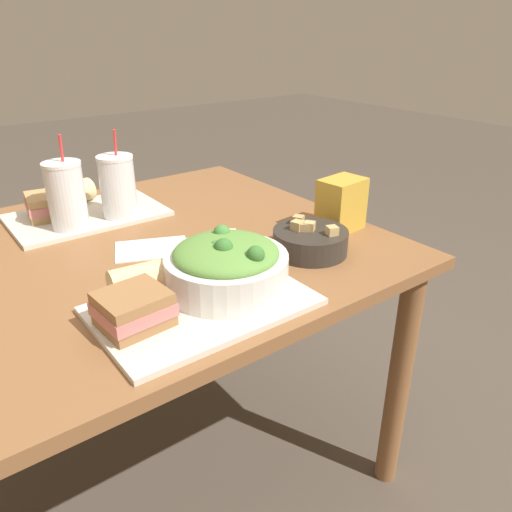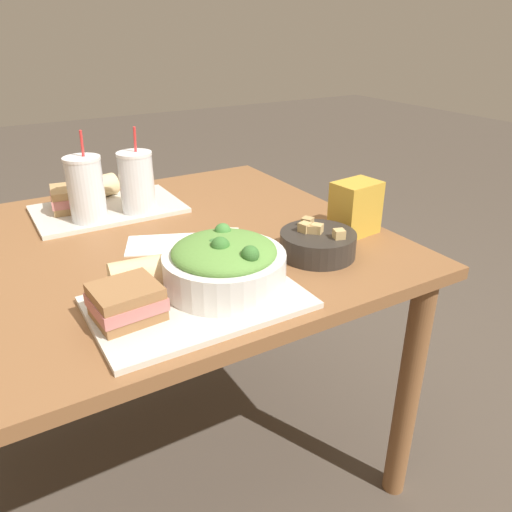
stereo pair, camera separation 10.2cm
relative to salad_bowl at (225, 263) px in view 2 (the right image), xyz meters
The scene contains 14 objects.
ground_plane 0.85m from the salad_bowl, 106.15° to the left, with size 12.00×12.00×0.00m, color #4C4238.
dining_table 0.37m from the salad_bowl, 106.15° to the left, with size 1.23×1.00×0.72m.
tray_near 0.09m from the salad_bowl, 162.68° to the right, with size 0.41×0.27×0.01m.
tray_far 0.60m from the salad_bowl, 97.09° to the left, with size 0.41×0.27×0.01m.
salad_bowl is the anchor object (origin of this frame).
soup_bowl 0.27m from the salad_bowl, ahead, with size 0.18×0.18×0.08m.
sandwich_near 0.21m from the salad_bowl, behind, with size 0.13×0.12×0.06m.
baguette_near 0.15m from the salad_bowl, 150.28° to the left, with size 0.16×0.08×0.07m.
sandwich_far 0.65m from the salad_bowl, 104.27° to the left, with size 0.13×0.13×0.06m.
baguette_far 0.69m from the salad_bowl, 96.59° to the left, with size 0.14×0.10×0.07m.
drink_cup_dark 0.53m from the salad_bowl, 105.49° to the left, with size 0.10×0.10×0.24m.
drink_cup_red 0.51m from the salad_bowl, 90.53° to the left, with size 0.10×0.10×0.24m.
chip_bag 0.44m from the salad_bowl, 13.85° to the left, with size 0.12×0.10×0.14m.
napkin_folded 0.29m from the salad_bowl, 95.43° to the left, with size 0.21×0.18×0.00m.
Camera 2 is at (-0.31, -1.12, 1.22)m, focal length 35.00 mm.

